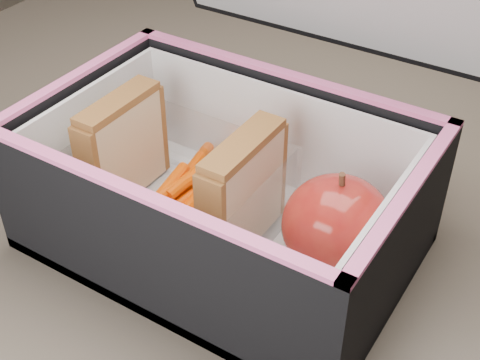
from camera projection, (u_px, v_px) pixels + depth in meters
The scene contains 8 objects.
kitchen_table at pixel (311, 306), 0.63m from camera, with size 1.20×0.80×0.75m.
lunch_bag at pixel (226, 178), 0.53m from camera, with size 0.30×0.28×0.29m.
plastic_tub at pixel (181, 185), 0.56m from camera, with size 0.16×0.12×0.07m, color white, non-canonical shape.
sandwich_left at pixel (123, 147), 0.57m from camera, with size 0.02×0.08×0.09m.
sandwich_right at pixel (243, 192), 0.52m from camera, with size 0.02×0.09×0.10m.
carrot_sticks at pixel (185, 198), 0.56m from camera, with size 0.06×0.15×0.03m.
paper_napkin at pixel (326, 264), 0.52m from camera, with size 0.08×0.08×0.01m, color white.
red_apple at pixel (337, 225), 0.50m from camera, with size 0.09×0.09×0.09m.
Camera 1 is at (0.17, -0.40, 1.14)m, focal length 50.00 mm.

